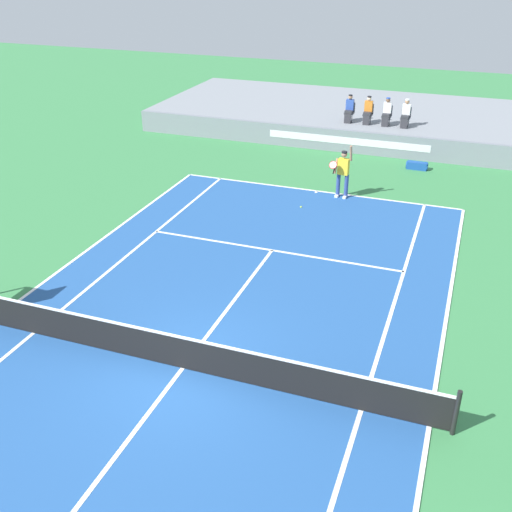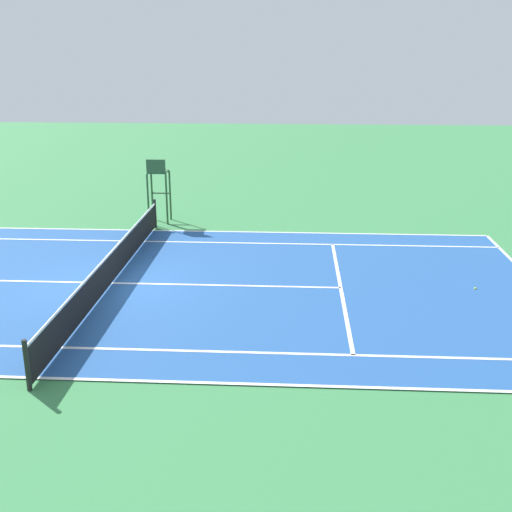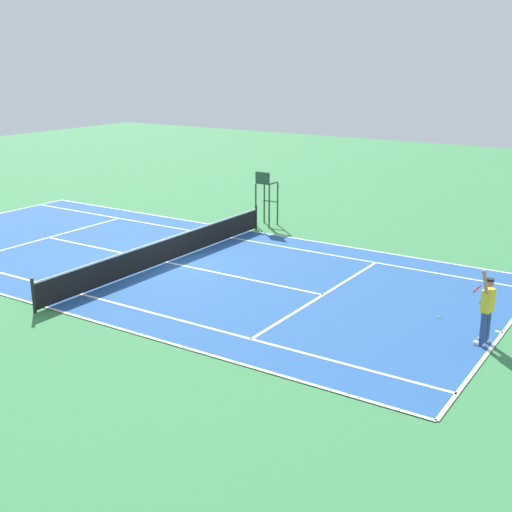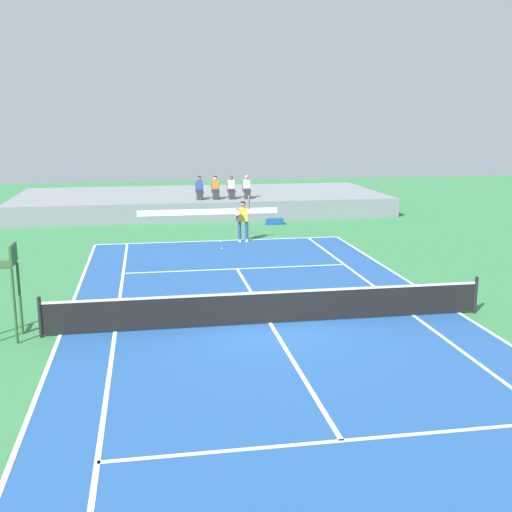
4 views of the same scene
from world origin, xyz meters
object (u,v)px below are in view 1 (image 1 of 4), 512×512
(spectator_seated_0, at_px, (349,109))
(spectator_seated_3, at_px, (406,114))
(spectator_seated_2, at_px, (387,112))
(spectator_seated_1, at_px, (368,111))
(tennis_player, at_px, (343,172))
(equipment_bag, at_px, (417,166))
(tennis_ball, at_px, (301,207))

(spectator_seated_0, relative_size, spectator_seated_3, 1.00)
(spectator_seated_0, relative_size, spectator_seated_2, 1.00)
(spectator_seated_1, height_order, spectator_seated_3, same)
(spectator_seated_1, relative_size, tennis_player, 0.61)
(spectator_seated_1, bearing_deg, spectator_seated_3, 0.00)
(spectator_seated_0, relative_size, spectator_seated_1, 1.00)
(spectator_seated_2, bearing_deg, spectator_seated_0, 180.00)
(spectator_seated_3, bearing_deg, tennis_player, -100.39)
(spectator_seated_0, relative_size, equipment_bag, 1.40)
(spectator_seated_2, bearing_deg, spectator_seated_3, 0.00)
(spectator_seated_3, relative_size, tennis_player, 0.61)
(spectator_seated_0, relative_size, tennis_ball, 18.60)
(spectator_seated_3, height_order, equipment_bag, spectator_seated_3)
(spectator_seated_2, xyz_separation_m, tennis_ball, (-1.58, -8.61, -1.61))
(spectator_seated_0, distance_m, spectator_seated_3, 2.64)
(spectator_seated_0, relative_size, tennis_player, 0.61)
(spectator_seated_3, bearing_deg, tennis_ball, -105.86)
(spectator_seated_0, bearing_deg, spectator_seated_2, 0.00)
(tennis_ball, bearing_deg, tennis_player, 53.23)
(spectator_seated_0, xyz_separation_m, tennis_player, (1.34, -7.07, -0.65))
(spectator_seated_3, xyz_separation_m, tennis_ball, (-2.45, -8.61, -1.61))
(tennis_player, xyz_separation_m, tennis_ball, (-1.15, -1.54, -0.96))
(spectator_seated_2, xyz_separation_m, equipment_bag, (1.89, -2.78, -1.49))
(spectator_seated_2, relative_size, tennis_player, 0.61)
(spectator_seated_2, height_order, tennis_player, spectator_seated_2)
(spectator_seated_0, height_order, spectator_seated_3, same)
(spectator_seated_3, bearing_deg, spectator_seated_1, 180.00)
(tennis_player, height_order, equipment_bag, tennis_player)
(spectator_seated_1, bearing_deg, tennis_ball, -94.63)
(spectator_seated_0, bearing_deg, equipment_bag, -37.31)
(spectator_seated_2, bearing_deg, tennis_ball, -100.38)
(spectator_seated_0, height_order, spectator_seated_2, same)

